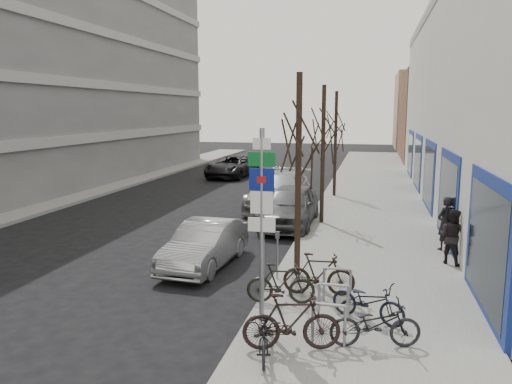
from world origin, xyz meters
The scene contains 25 objects.
ground centered at (0.00, 0.00, 0.00)m, with size 120.00×120.00×0.00m, color black.
sidewalk_east centered at (4.50, 10.00, 0.07)m, with size 5.00×70.00×0.15m, color slate.
sidewalk_west centered at (-11.00, 10.00, 0.07)m, with size 3.00×70.00×0.15m, color slate.
brick_building_far centered at (13.00, 40.00, 4.00)m, with size 12.00×14.00×8.00m, color brown.
tan_building_far centered at (13.50, 55.00, 4.50)m, with size 13.00×12.00×9.00m, color #937A5B.
highway_sign_pole centered at (2.40, -0.01, 2.46)m, with size 0.55×0.10×4.20m.
bike_rack centered at (3.80, 0.60, 0.66)m, with size 0.66×2.26×0.83m.
tree_near centered at (2.60, 3.50, 4.10)m, with size 1.80×1.80×5.50m.
tree_mid centered at (2.60, 10.00, 4.10)m, with size 1.80×1.80×5.50m.
tree_far centered at (2.60, 16.50, 4.10)m, with size 1.80×1.80×5.50m.
meter_front centered at (2.15, 3.00, 0.92)m, with size 0.10×0.08×1.27m.
meter_mid centered at (2.15, 8.50, 0.92)m, with size 0.10×0.08×1.27m.
meter_back centered at (2.15, 14.00, 0.92)m, with size 0.10×0.08×1.27m.
bike_near_left centered at (2.71, -1.15, 0.63)m, with size 0.48×1.57×0.96m, color black.
bike_near_right centered at (3.15, -0.85, 0.71)m, with size 0.55×1.83×1.11m, color black.
bike_mid_curb centered at (4.51, 0.80, 0.65)m, with size 0.49×1.64×1.00m, color black.
bike_mid_inner centered at (2.55, 1.33, 0.63)m, with size 0.47×1.59×0.96m, color black.
bike_far_curb centered at (4.65, -0.36, 0.67)m, with size 0.52×1.70×1.04m, color black.
bike_far_inner centered at (3.34, 2.07, 0.68)m, with size 0.52×1.74×1.05m, color black.
parked_car_front centered at (-0.20, 4.01, 0.66)m, with size 1.40×4.01×1.32m, color #A2A3A7.
parked_car_mid centered at (1.40, 9.64, 0.82)m, with size 1.93×4.79×1.63m, color #49494E.
parked_car_back centered at (0.34, 13.09, 0.85)m, with size 2.37×5.83×1.69m, color #9A9A9F.
lane_car centered at (-4.86, 23.31, 0.74)m, with size 2.45×5.30×1.47m, color black.
pedestrian_near centered at (6.80, 6.94, 1.01)m, with size 0.62×0.41×1.71m, color black.
pedestrian_far centered at (6.80, 5.43, 0.97)m, with size 0.60×0.41×1.63m, color black.
Camera 1 is at (4.49, -9.41, 4.53)m, focal length 35.00 mm.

